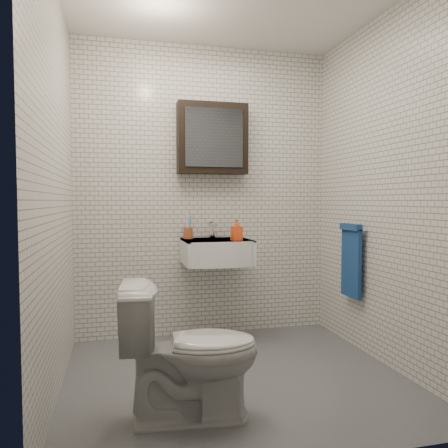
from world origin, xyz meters
The scene contains 9 objects.
ground centered at (0.00, 0.00, 0.01)m, with size 2.20×2.00×0.01m, color #54565C.
room_shell centered at (0.00, 0.00, 1.47)m, with size 2.22×2.02×2.51m.
washbasin centered at (0.05, 0.73, 0.76)m, with size 0.55×0.50×0.20m.
faucet centered at (0.05, 0.93, 0.92)m, with size 0.06×0.20×0.15m.
mirror_cabinet centered at (0.05, 0.93, 1.70)m, with size 0.60×0.15×0.60m.
towel_rail centered at (1.04, 0.35, 0.72)m, with size 0.09×0.30×0.58m.
toothbrush_cup centered at (-0.16, 0.91, 0.90)m, with size 0.08×0.08×0.22m.
soap_bottle centered at (0.19, 0.64, 0.93)m, with size 0.08×0.08×0.17m, color orange.
toilet centered at (-0.37, -0.47, 0.37)m, with size 0.41×0.72×0.74m, color silver.
Camera 1 is at (-0.74, -2.74, 1.17)m, focal length 35.00 mm.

